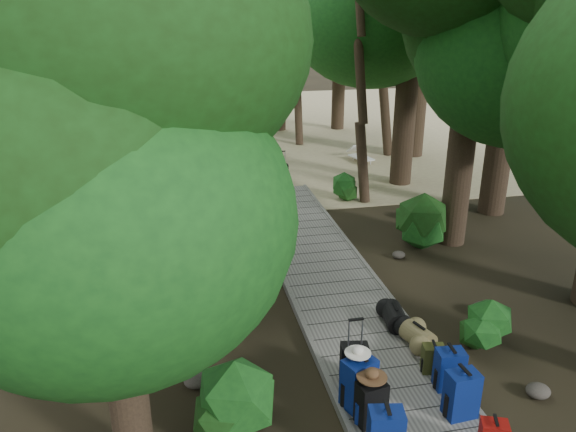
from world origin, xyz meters
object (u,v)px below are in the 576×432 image
object	(u,v)px
duffel_right_black	(394,317)
sun_lounger	(361,155)
suitcase_on_boardwalk	(354,363)
backpack_left_c	(359,380)
duffel_right_khaki	(418,336)
lone_suitcase_on_sand	(282,173)
backpack_right_b	(462,392)
backpack_right_c	(450,367)
kayak	(154,160)
backpack_right_d	(433,357)
backpack_left_b	(371,401)

from	to	relation	value
duffel_right_black	sun_lounger	xyz separation A→B (m)	(3.13, 11.02, -0.03)
suitcase_on_boardwalk	sun_lounger	bearing A→B (deg)	80.88
backpack_left_c	duffel_right_khaki	distance (m)	1.92
lone_suitcase_on_sand	suitcase_on_boardwalk	bearing A→B (deg)	-96.80
backpack_right_b	backpack_right_c	distance (m)	0.62
backpack_right_c	sun_lounger	size ratio (longest dim) A/B	0.43
backpack_right_c	kayak	xyz separation A→B (m)	(-4.54, 13.92, -0.28)
backpack_right_b	backpack_right_d	bearing A→B (deg)	82.12
duffel_right_black	suitcase_on_boardwalk	xyz separation A→B (m)	(-1.20, -1.33, 0.13)
backpack_left_c	backpack_right_d	xyz separation A→B (m)	(1.40, 0.53, -0.17)
backpack_left_c	duffel_right_black	xyz separation A→B (m)	(1.31, 1.88, -0.23)
duffel_right_black	lone_suitcase_on_sand	distance (m)	9.18
backpack_right_c	lone_suitcase_on_sand	distance (m)	10.95
backpack_right_d	kayak	world-z (taller)	backpack_right_d
backpack_right_d	kayak	size ratio (longest dim) A/B	0.14
backpack_right_b	duffel_right_khaki	distance (m)	1.73
backpack_left_b	duffel_right_black	xyz separation A→B (m)	(1.25, 2.26, -0.17)
backpack_right_d	duffel_right_khaki	size ratio (longest dim) A/B	0.91
backpack_left_b	backpack_right_c	distance (m)	1.49
backpack_left_c	lone_suitcase_on_sand	xyz separation A→B (m)	(1.09, 11.05, -0.23)
backpack_left_c	sun_lounger	distance (m)	13.65
backpack_right_b	suitcase_on_boardwalk	world-z (taller)	backpack_right_b
duffel_right_khaki	duffel_right_black	size ratio (longest dim) A/B	0.90
duffel_right_khaki	duffel_right_black	world-z (taller)	duffel_right_black
suitcase_on_boardwalk	kayak	distance (m)	13.86
backpack_left_b	suitcase_on_boardwalk	world-z (taller)	backpack_left_b
backpack_right_c	duffel_right_khaki	distance (m)	1.12
backpack_right_c	duffel_right_black	distance (m)	1.79
backpack_right_c	backpack_right_d	bearing A→B (deg)	103.42
sun_lounger	lone_suitcase_on_sand	bearing A→B (deg)	-164.48
backpack_right_d	suitcase_on_boardwalk	distance (m)	1.30
duffel_right_khaki	suitcase_on_boardwalk	world-z (taller)	suitcase_on_boardwalk
duffel_right_black	kayak	size ratio (longest dim) A/B	0.18
backpack_right_d	sun_lounger	xyz separation A→B (m)	(3.04, 12.38, -0.09)
duffel_right_black	backpack_right_b	bearing A→B (deg)	-81.15
backpack_right_d	suitcase_on_boardwalk	xyz separation A→B (m)	(-1.29, 0.02, 0.07)
backpack_left_b	kayak	xyz separation A→B (m)	(-3.13, 14.41, -0.28)
backpack_left_b	lone_suitcase_on_sand	world-z (taller)	backpack_left_b
lone_suitcase_on_sand	duffel_right_khaki	bearing A→B (deg)	-89.27
suitcase_on_boardwalk	backpack_left_b	bearing A→B (deg)	-83.31
backpack_right_d	suitcase_on_boardwalk	bearing A→B (deg)	-168.75
backpack_left_b	backpack_right_d	distance (m)	1.63
suitcase_on_boardwalk	backpack_left_c	bearing A→B (deg)	-91.18
backpack_right_b	sun_lounger	world-z (taller)	backpack_right_b
lone_suitcase_on_sand	sun_lounger	bearing A→B (deg)	27.48
backpack_right_b	kayak	world-z (taller)	backpack_right_b
sun_lounger	backpack_right_b	bearing A→B (deg)	-116.45
duffel_right_khaki	kayak	distance (m)	13.59
duffel_right_black	lone_suitcase_on_sand	xyz separation A→B (m)	(-0.22, 9.17, 0.00)
backpack_right_d	lone_suitcase_on_sand	size ratio (longest dim) A/B	0.85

